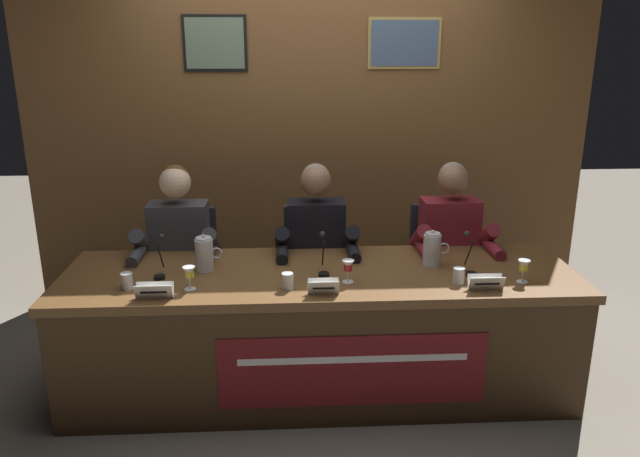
# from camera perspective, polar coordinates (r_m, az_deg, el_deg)

# --- Properties ---
(ground_plane) EXTENTS (12.00, 12.00, 0.00)m
(ground_plane) POSITION_cam_1_polar(r_m,az_deg,el_deg) (3.72, 0.00, -14.42)
(ground_plane) COLOR gray
(wall_back_panelled) EXTENTS (4.04, 0.14, 2.60)m
(wall_back_panelled) POSITION_cam_1_polar(r_m,az_deg,el_deg) (4.49, -0.89, 8.94)
(wall_back_panelled) COLOR brown
(wall_back_panelled) RESTS_ON ground_plane
(conference_table) EXTENTS (2.84, 0.84, 0.72)m
(conference_table) POSITION_cam_1_polar(r_m,az_deg,el_deg) (3.39, 0.14, -8.26)
(conference_table) COLOR brown
(conference_table) RESTS_ON ground_plane
(chair_left) EXTENTS (0.44, 0.44, 0.91)m
(chair_left) POSITION_cam_1_polar(r_m,az_deg,el_deg) (4.11, -12.39, -4.74)
(chair_left) COLOR black
(chair_left) RESTS_ON ground_plane
(panelist_left) EXTENTS (0.51, 0.48, 1.23)m
(panelist_left) POSITION_cam_1_polar(r_m,az_deg,el_deg) (3.83, -13.11, -2.03)
(panelist_left) COLOR black
(panelist_left) RESTS_ON ground_plane
(nameplate_left) EXTENTS (0.19, 0.06, 0.08)m
(nameplate_left) POSITION_cam_1_polar(r_m,az_deg,el_deg) (3.15, -15.22, -5.64)
(nameplate_left) COLOR white
(nameplate_left) RESTS_ON conference_table
(juice_glass_left) EXTENTS (0.06, 0.06, 0.12)m
(juice_glass_left) POSITION_cam_1_polar(r_m,az_deg,el_deg) (3.20, -12.13, -4.16)
(juice_glass_left) COLOR white
(juice_glass_left) RESTS_ON conference_table
(water_cup_left) EXTENTS (0.06, 0.06, 0.08)m
(water_cup_left) POSITION_cam_1_polar(r_m,az_deg,el_deg) (3.31, -17.58, -4.76)
(water_cup_left) COLOR silver
(water_cup_left) RESTS_ON conference_table
(microphone_left) EXTENTS (0.06, 0.17, 0.22)m
(microphone_left) POSITION_cam_1_polar(r_m,az_deg,el_deg) (3.42, -14.71, -3.16)
(microphone_left) COLOR black
(microphone_left) RESTS_ON conference_table
(chair_center) EXTENTS (0.44, 0.44, 0.91)m
(chair_center) POSITION_cam_1_polar(r_m,az_deg,el_deg) (4.06, -0.46, -4.61)
(chair_center) COLOR black
(chair_center) RESTS_ON ground_plane
(panelist_center) EXTENTS (0.51, 0.48, 1.23)m
(panelist_center) POSITION_cam_1_polar(r_m,az_deg,el_deg) (3.78, -0.33, -1.85)
(panelist_center) COLOR black
(panelist_center) RESTS_ON ground_plane
(nameplate_center) EXTENTS (0.16, 0.06, 0.08)m
(nameplate_center) POSITION_cam_1_polar(r_m,az_deg,el_deg) (3.09, 0.37, -5.47)
(nameplate_center) COLOR white
(nameplate_center) RESTS_ON conference_table
(juice_glass_center) EXTENTS (0.06, 0.06, 0.12)m
(juice_glass_center) POSITION_cam_1_polar(r_m,az_deg,el_deg) (3.22, 2.64, -3.61)
(juice_glass_center) COLOR white
(juice_glass_center) RESTS_ON conference_table
(water_cup_center) EXTENTS (0.06, 0.06, 0.08)m
(water_cup_center) POSITION_cam_1_polar(r_m,az_deg,el_deg) (3.16, -3.05, -4.99)
(water_cup_center) COLOR silver
(water_cup_center) RESTS_ON conference_table
(microphone_center) EXTENTS (0.06, 0.17, 0.22)m
(microphone_center) POSITION_cam_1_polar(r_m,az_deg,el_deg) (3.34, 0.31, -3.03)
(microphone_center) COLOR black
(microphone_center) RESTS_ON conference_table
(chair_right) EXTENTS (0.44, 0.44, 0.91)m
(chair_right) POSITION_cam_1_polar(r_m,az_deg,el_deg) (4.18, 11.26, -4.28)
(chair_right) COLOR black
(chair_right) RESTS_ON ground_plane
(panelist_right) EXTENTS (0.51, 0.48, 1.23)m
(panelist_right) POSITION_cam_1_polar(r_m,az_deg,el_deg) (3.91, 12.19, -1.59)
(panelist_right) COLOR black
(panelist_right) RESTS_ON ground_plane
(nameplate_right) EXTENTS (0.18, 0.06, 0.08)m
(nameplate_right) POSITION_cam_1_polar(r_m,az_deg,el_deg) (3.25, 15.24, -4.89)
(nameplate_right) COLOR white
(nameplate_right) RESTS_ON conference_table
(juice_glass_right) EXTENTS (0.06, 0.06, 0.12)m
(juice_glass_right) POSITION_cam_1_polar(r_m,az_deg,el_deg) (3.40, 18.48, -3.42)
(juice_glass_right) COLOR white
(juice_glass_right) RESTS_ON conference_table
(water_cup_right) EXTENTS (0.06, 0.06, 0.08)m
(water_cup_right) POSITION_cam_1_polar(r_m,az_deg,el_deg) (3.31, 12.82, -4.38)
(water_cup_right) COLOR silver
(water_cup_right) RESTS_ON conference_table
(microphone_right) EXTENTS (0.06, 0.17, 0.22)m
(microphone_right) POSITION_cam_1_polar(r_m,az_deg,el_deg) (3.45, 13.81, -2.90)
(microphone_right) COLOR black
(microphone_right) RESTS_ON conference_table
(water_pitcher_left_side) EXTENTS (0.15, 0.10, 0.21)m
(water_pitcher_left_side) POSITION_cam_1_polar(r_m,az_deg,el_deg) (3.44, -10.73, -2.36)
(water_pitcher_left_side) COLOR silver
(water_pitcher_left_side) RESTS_ON conference_table
(water_pitcher_right_side) EXTENTS (0.15, 0.10, 0.21)m
(water_pitcher_right_side) POSITION_cam_1_polar(r_m,az_deg,el_deg) (3.52, 10.44, -1.91)
(water_pitcher_right_side) COLOR silver
(water_pitcher_right_side) RESTS_ON conference_table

